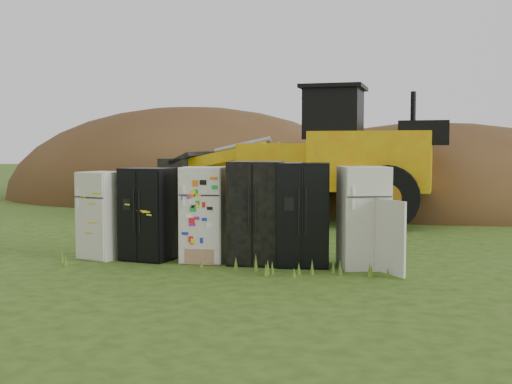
% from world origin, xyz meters
% --- Properties ---
extents(ground, '(120.00, 120.00, 0.00)m').
position_xyz_m(ground, '(0.00, 0.00, 0.00)').
color(ground, '#284312').
rests_on(ground, ground).
extents(fridge_leftmost, '(0.92, 0.90, 1.65)m').
position_xyz_m(fridge_leftmost, '(-2.47, -0.03, 0.83)').
color(fridge_leftmost, silver).
rests_on(fridge_leftmost, ground).
extents(fridge_black_side, '(1.02, 0.87, 1.73)m').
position_xyz_m(fridge_black_side, '(-1.56, -0.03, 0.86)').
color(fridge_black_side, black).
rests_on(fridge_black_side, ground).
extents(fridge_sticker, '(0.81, 0.76, 1.75)m').
position_xyz_m(fridge_sticker, '(-0.48, 0.00, 0.88)').
color(fridge_sticker, silver).
rests_on(fridge_sticker, ground).
extents(fridge_dark_mid, '(0.97, 0.80, 1.86)m').
position_xyz_m(fridge_dark_mid, '(0.51, -0.03, 0.93)').
color(fridge_dark_mid, black).
rests_on(fridge_dark_mid, ground).
extents(fridge_black_right, '(0.99, 0.85, 1.84)m').
position_xyz_m(fridge_black_right, '(1.37, -0.04, 0.92)').
color(fridge_black_right, black).
rests_on(fridge_black_right, ground).
extents(fridge_open_door, '(0.99, 0.95, 1.78)m').
position_xyz_m(fridge_open_door, '(2.43, -0.03, 0.89)').
color(fridge_open_door, silver).
rests_on(fridge_open_door, ground).
extents(wheel_loader, '(8.10, 3.79, 3.81)m').
position_xyz_m(wheel_loader, '(0.40, 6.77, 1.91)').
color(wheel_loader, '#D7BF0E').
rests_on(wheel_loader, ground).
extents(dirt_mound_right, '(13.86, 10.17, 5.90)m').
position_xyz_m(dirt_mound_right, '(4.39, 11.55, 0.00)').
color(dirt_mound_right, '#3E2714').
rests_on(dirt_mound_right, ground).
extents(dirt_mound_left, '(15.77, 11.83, 7.59)m').
position_xyz_m(dirt_mound_left, '(-5.35, 14.72, 0.00)').
color(dirt_mound_left, '#3E2714').
rests_on(dirt_mound_left, ground).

